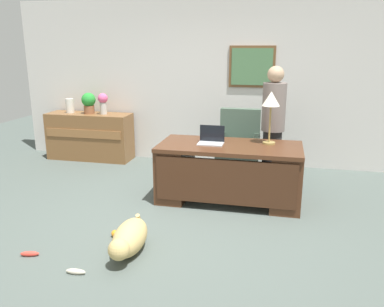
% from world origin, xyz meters
% --- Properties ---
extents(ground_plane, '(12.00, 12.00, 0.00)m').
position_xyz_m(ground_plane, '(0.00, 0.00, 0.00)').
color(ground_plane, '#4C5651').
extents(back_wall, '(7.00, 0.16, 2.70)m').
position_xyz_m(back_wall, '(0.00, 2.60, 1.35)').
color(back_wall, silver).
rests_on(back_wall, ground_plane).
extents(desk, '(1.79, 0.85, 0.74)m').
position_xyz_m(desk, '(0.47, 0.81, 0.41)').
color(desk, '#4C2B19').
rests_on(desk, ground_plane).
extents(credenza, '(1.47, 0.50, 0.81)m').
position_xyz_m(credenza, '(-2.19, 2.25, 0.41)').
color(credenza, brown).
rests_on(credenza, ground_plane).
extents(armchair, '(0.60, 0.59, 1.04)m').
position_xyz_m(armchair, '(0.48, 1.77, 0.47)').
color(armchair, '#475B4C').
rests_on(armchair, ground_plane).
extents(person_standing, '(0.32, 0.32, 1.69)m').
position_xyz_m(person_standing, '(0.98, 1.51, 0.87)').
color(person_standing, '#262323').
rests_on(person_standing, ground_plane).
extents(dog_lying, '(0.34, 0.81, 0.30)m').
position_xyz_m(dog_lying, '(-0.28, -0.75, 0.16)').
color(dog_lying, tan).
rests_on(dog_lying, ground_plane).
extents(laptop, '(0.32, 0.22, 0.22)m').
position_xyz_m(laptop, '(0.23, 0.85, 0.80)').
color(laptop, '#B2B5BA').
rests_on(laptop, desk).
extents(desk_lamp, '(0.22, 0.22, 0.67)m').
position_xyz_m(desk_lamp, '(0.95, 1.00, 1.27)').
color(desk_lamp, '#9E8447').
rests_on(desk_lamp, desk).
extents(vase_with_flowers, '(0.17, 0.17, 0.36)m').
position_xyz_m(vase_with_flowers, '(-1.90, 2.25, 1.02)').
color(vase_with_flowers, beige).
rests_on(vase_with_flowers, credenza).
extents(vase_empty, '(0.14, 0.14, 0.25)m').
position_xyz_m(vase_empty, '(-2.53, 2.25, 0.93)').
color(vase_empty, silver).
rests_on(vase_empty, credenza).
extents(potted_plant, '(0.24, 0.24, 0.36)m').
position_xyz_m(potted_plant, '(-2.17, 2.25, 1.01)').
color(potted_plant, brown).
rests_on(potted_plant, credenza).
extents(dog_toy_ball, '(0.08, 0.08, 0.08)m').
position_xyz_m(dog_toy_ball, '(-0.56, -0.47, 0.04)').
color(dog_toy_ball, orange).
rests_on(dog_toy_ball, ground_plane).
extents(dog_toy_bone, '(0.18, 0.09, 0.05)m').
position_xyz_m(dog_toy_bone, '(-1.19, -1.02, 0.03)').
color(dog_toy_bone, '#E53F33').
rests_on(dog_toy_bone, ground_plane).
extents(dog_toy_plush, '(0.19, 0.06, 0.05)m').
position_xyz_m(dog_toy_plush, '(-0.61, -1.20, 0.03)').
color(dog_toy_plush, beige).
rests_on(dog_toy_plush, ground_plane).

